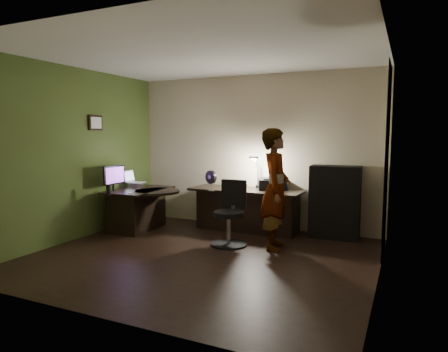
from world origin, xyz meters
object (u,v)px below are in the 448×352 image
at_px(cabinet, 335,202).
at_px(office_chair, 229,214).
at_px(desk_left, 139,209).
at_px(desk_right, 246,210).
at_px(person, 275,189).
at_px(monitor, 113,182).

distance_m(cabinet, office_chair, 1.76).
bearing_deg(desk_left, desk_right, 18.32).
bearing_deg(cabinet, desk_left, -167.27).
xyz_separation_m(desk_left, office_chair, (1.83, -0.26, 0.13)).
bearing_deg(office_chair, desk_left, 168.03).
height_order(desk_left, person, person).
xyz_separation_m(desk_right, person, (0.78, -0.79, 0.51)).
height_order(desk_left, monitor, monitor).
height_order(office_chair, person, person).
distance_m(desk_right, office_chair, 0.95).
bearing_deg(monitor, office_chair, 3.86).
bearing_deg(person, cabinet, -44.89).
xyz_separation_m(monitor, office_chair, (2.09, 0.09, -0.37)).
relative_size(cabinet, person, 0.67).
relative_size(office_chair, person, 0.56).
relative_size(cabinet, monitor, 2.40).
bearing_deg(monitor, person, 6.16).
relative_size(desk_right, office_chair, 2.00).
height_order(monitor, person, person).
bearing_deg(desk_left, person, -5.65).
xyz_separation_m(desk_right, cabinet, (1.46, 0.19, 0.22)).
height_order(desk_right, person, person).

